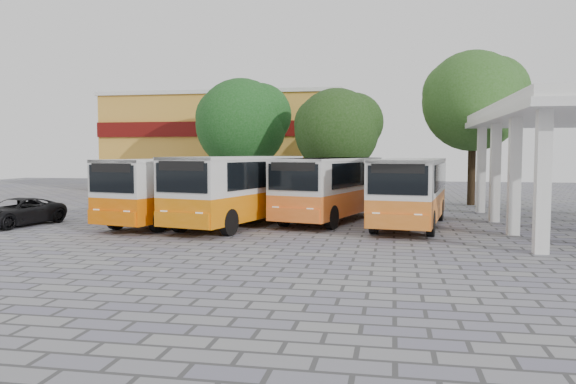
% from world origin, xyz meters
% --- Properties ---
extents(ground, '(90.00, 90.00, 0.00)m').
position_xyz_m(ground, '(0.00, 0.00, 0.00)').
color(ground, gray).
rests_on(ground, ground).
extents(terminal_shelter, '(6.80, 15.80, 5.40)m').
position_xyz_m(terminal_shelter, '(10.50, 4.00, 4.91)').
color(terminal_shelter, silver).
rests_on(terminal_shelter, ground).
extents(shophouse_block, '(20.40, 10.40, 8.30)m').
position_xyz_m(shophouse_block, '(-11.00, 25.99, 4.16)').
color(shophouse_block, gold).
rests_on(shophouse_block, ground).
extents(bus_far_left, '(4.54, 8.85, 3.03)m').
position_xyz_m(bus_far_left, '(-6.91, 2.65, 1.75)').
color(bus_far_left, '#DE5E00').
rests_on(bus_far_left, ground).
extents(bus_centre_left, '(4.67, 9.17, 3.14)m').
position_xyz_m(bus_centre_left, '(-3.80, 2.42, 1.81)').
color(bus_centre_left, orange).
rests_on(bus_centre_left, ground).
extents(bus_centre_right, '(4.70, 8.96, 3.05)m').
position_xyz_m(bus_centre_right, '(0.09, 4.94, 1.77)').
color(bus_centre_right, orange).
rests_on(bus_centre_right, ground).
extents(bus_far_right, '(3.73, 8.71, 3.03)m').
position_xyz_m(bus_far_right, '(3.82, 3.56, 1.75)').
color(bus_far_right, orange).
rests_on(bus_far_right, ground).
extents(tree_left, '(6.66, 6.35, 8.48)m').
position_xyz_m(tree_left, '(-7.34, 16.18, 5.52)').
color(tree_left, '#342611').
rests_on(tree_left, ground).
extents(tree_middle, '(5.61, 5.34, 7.38)m').
position_xyz_m(tree_middle, '(-0.43, 13.67, 4.88)').
color(tree_middle, '#3A291A').
rests_on(tree_middle, ground).
extents(tree_right, '(6.61, 6.30, 9.70)m').
position_xyz_m(tree_right, '(8.02, 15.11, 6.75)').
color(tree_right, black).
rests_on(tree_right, ground).
extents(parked_car, '(2.91, 4.82, 1.25)m').
position_xyz_m(parked_car, '(-13.71, 0.61, 0.63)').
color(parked_car, black).
rests_on(parked_car, ground).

